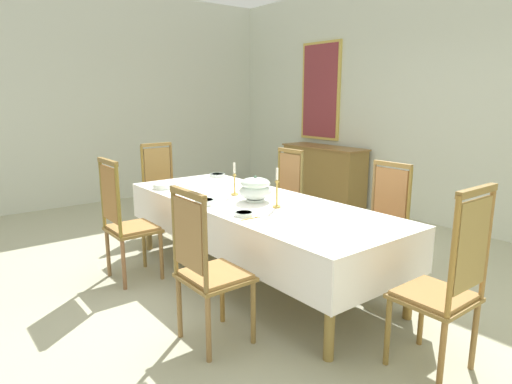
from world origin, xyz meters
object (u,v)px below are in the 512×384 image
(soup_tureen, at_px, (255,189))
(bowl_far_left, at_px, (205,202))
(chair_north_a, at_px, (282,194))
(spoon_secondary, at_px, (160,186))
(chair_north_b, at_px, (381,219))
(bowl_far_right, at_px, (217,175))
(chair_south_a, at_px, (125,220))
(bowl_near_left, at_px, (244,214))
(dining_table, at_px, (254,209))
(chair_south_b, at_px, (207,266))
(candlestick_east, at_px, (277,192))
(sideboard, at_px, (323,175))
(framed_painting, at_px, (320,91))
(chair_head_east, at_px, (447,282))
(candlestick_west, at_px, (235,183))
(chair_head_west, at_px, (163,187))
(bowl_near_right, at_px, (163,186))
(spoon_primary, at_px, (255,217))

(soup_tureen, distance_m, bowl_far_left, 0.47)
(chair_north_a, xyz_separation_m, spoon_secondary, (-0.44, -1.33, 0.19))
(soup_tureen, bearing_deg, bowl_far_left, -112.43)
(chair_north_b, distance_m, bowl_far_right, 2.03)
(chair_south_a, bearing_deg, chair_north_a, 90.00)
(chair_north_b, distance_m, bowl_far_left, 1.63)
(bowl_near_left, bearing_deg, chair_north_b, 75.36)
(chair_south_a, distance_m, bowl_far_right, 1.49)
(soup_tureen, height_order, bowl_near_left, soup_tureen)
(dining_table, xyz_separation_m, chair_south_b, (0.69, -0.95, -0.11))
(candlestick_east, distance_m, sideboard, 3.37)
(spoon_secondary, height_order, sideboard, sideboard)
(dining_table, distance_m, bowl_far_left, 0.47)
(framed_painting, bearing_deg, sideboard, -35.14)
(chair_head_east, distance_m, candlestick_west, 2.18)
(chair_north_a, distance_m, chair_head_west, 1.49)
(chair_north_b, bearing_deg, sideboard, -36.38)
(chair_south_b, distance_m, bowl_far_right, 2.39)
(framed_painting, bearing_deg, dining_table, -55.34)
(bowl_far_left, xyz_separation_m, spoon_secondary, (-0.97, 0.05, -0.02))
(bowl_near_right, height_order, sideboard, sideboard)
(sideboard, xyz_separation_m, framed_painting, (-0.36, 0.25, 1.29))
(chair_south_b, height_order, spoon_primary, chair_south_b)
(spoon_primary, distance_m, sideboard, 3.73)
(dining_table, xyz_separation_m, bowl_near_left, (0.35, -0.38, 0.09))
(chair_north_b, relative_size, bowl_far_left, 6.01)
(chair_north_a, relative_size, chair_south_b, 0.98)
(bowl_near_right, distance_m, framed_painting, 3.64)
(chair_head_east, xyz_separation_m, spoon_primary, (-1.40, -0.35, 0.15))
(chair_south_a, relative_size, spoon_primary, 6.39)
(chair_head_east, xyz_separation_m, framed_painting, (-3.89, 2.94, 1.15))
(chair_north_b, bearing_deg, spoon_secondary, 35.96)
(bowl_near_left, distance_m, bowl_near_right, 1.36)
(bowl_near_right, bearing_deg, dining_table, 21.92)
(bowl_far_right, bearing_deg, bowl_near_right, -73.74)
(spoon_primary, xyz_separation_m, sideboard, (-2.13, 3.04, -0.29))
(chair_head_west, bearing_deg, sideboard, 176.27)
(chair_south_b, xyz_separation_m, framed_painting, (-2.73, 3.89, 1.18))
(bowl_far_right, bearing_deg, chair_head_east, -7.70)
(chair_north_a, distance_m, bowl_far_left, 1.48)
(bowl_near_left, bearing_deg, candlestick_east, 96.00)
(bowl_near_left, height_order, spoon_primary, bowl_near_left)
(candlestick_east, bearing_deg, candlestick_west, 180.00)
(chair_north_a, height_order, chair_head_west, chair_head_west)
(bowl_near_right, relative_size, spoon_secondary, 1.10)
(chair_head_east, height_order, candlestick_east, chair_head_east)
(chair_south_b, height_order, sideboard, chair_south_b)
(chair_south_a, bearing_deg, dining_table, 53.91)
(chair_south_a, distance_m, candlestick_west, 1.06)
(dining_table, xyz_separation_m, bowl_far_left, (-0.16, -0.43, 0.10))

